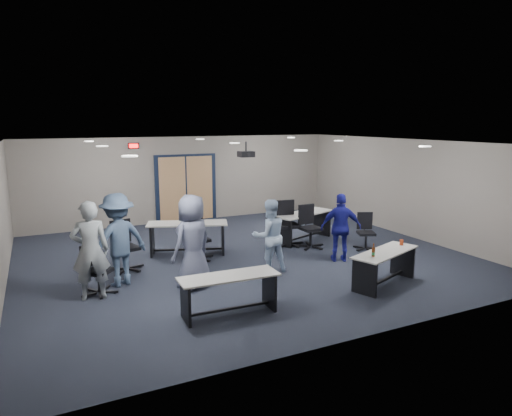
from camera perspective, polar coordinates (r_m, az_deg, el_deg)
name	(u,v)px	position (r m, az deg, el deg)	size (l,w,h in m)	color
floor	(244,257)	(10.91, -1.54, -6.15)	(10.00, 10.00, 0.00)	black
back_wall	(186,179)	(14.77, -8.80, 3.58)	(10.00, 0.04, 2.70)	gray
front_wall	(371,250)	(6.85, 14.17, -5.09)	(10.00, 0.04, 2.70)	gray
right_wall	(406,188)	(13.42, 18.29, 2.43)	(0.04, 9.00, 2.70)	gray
ceiling	(243,143)	(10.45, -1.62, 8.16)	(10.00, 9.00, 0.04)	silver
double_door	(186,189)	(14.78, -8.72, 2.41)	(2.00, 0.07, 2.20)	black
exit_sign	(133,146)	(14.23, -15.07, 7.51)	(0.32, 0.07, 0.18)	black
ceiling_projector	(246,154)	(11.04, -1.25, 6.77)	(0.35, 0.32, 0.37)	black
ceiling_can_lights	(239,144)	(10.68, -2.17, 8.05)	(6.24, 5.74, 0.02)	white
table_front_left	(229,288)	(7.69, -3.40, -9.94)	(1.69, 0.62, 0.68)	#ABA8A1
table_front_right	(385,262)	(9.35, 15.81, -6.46)	(1.77, 1.10, 0.93)	#ABA8A1
table_back_left	(188,233)	(11.16, -8.55, -3.06)	(2.01, 1.23, 0.77)	#ABA8A1
table_back_right	(303,222)	(12.34, 5.95, -1.70)	(1.98, 1.22, 0.76)	#ABA8A1
chair_back_a	(126,246)	(10.21, -15.95, -4.60)	(0.68, 0.68, 1.09)	black
chair_back_b	(198,238)	(10.66, -7.24, -3.72)	(0.66, 0.66, 1.05)	black
chair_back_c	(289,224)	(11.80, 4.10, -1.96)	(0.73, 0.73, 1.16)	black
chair_back_d	(311,227)	(11.64, 6.86, -2.36)	(0.68, 0.68, 1.09)	black
chair_loose_left	(98,269)	(9.01, -19.13, -7.26)	(0.61, 0.61, 0.97)	black
chair_loose_right	(366,232)	(11.74, 13.62, -2.90)	(0.58, 0.58, 0.92)	black
person_gray	(90,250)	(8.72, -20.01, -5.01)	(0.66, 0.43, 1.81)	gray
person_plaid	(192,242)	(8.83, -7.95, -4.20)	(0.89, 0.58, 1.83)	#515670
person_lightblue	(269,236)	(9.69, 1.67, -3.51)	(0.77, 0.60, 1.58)	#B1CBEB
person_navy	(341,228)	(10.61, 10.57, -2.42)	(0.92, 0.38, 1.58)	navy
person_back	(118,240)	(9.28, -16.86, -3.83)	(1.18, 0.68, 1.83)	#3E5270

